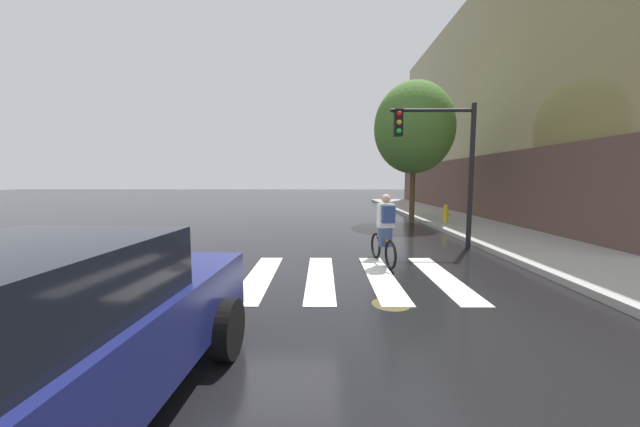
% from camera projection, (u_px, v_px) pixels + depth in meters
% --- Properties ---
extents(ground_plane, '(120.00, 120.00, 0.00)m').
position_uv_depth(ground_plane, '(280.00, 277.00, 7.02)').
color(ground_plane, black).
extents(crosswalk_stripes, '(6.86, 3.33, 0.01)m').
position_uv_depth(crosswalk_stripes, '(290.00, 277.00, 7.01)').
color(crosswalk_stripes, silver).
rests_on(crosswalk_stripes, ground).
extents(manhole_cover, '(0.64, 0.64, 0.01)m').
position_uv_depth(manhole_cover, '(391.00, 304.00, 5.49)').
color(manhole_cover, '#473D1E').
rests_on(manhole_cover, ground).
extents(sedan_near, '(2.35, 4.69, 1.59)m').
position_uv_depth(sedan_near, '(16.00, 355.00, 2.33)').
color(sedan_near, navy).
rests_on(sedan_near, ground).
extents(cyclist, '(0.39, 1.70, 1.69)m').
position_uv_depth(cyclist, '(385.00, 230.00, 7.96)').
color(cyclist, black).
rests_on(cyclist, ground).
extents(traffic_light_near, '(2.47, 0.28, 4.20)m').
position_uv_depth(traffic_light_near, '(444.00, 151.00, 9.73)').
color(traffic_light_near, black).
rests_on(traffic_light_near, ground).
extents(fire_hydrant, '(0.33, 0.22, 0.78)m').
position_uv_depth(fire_hydrant, '(446.00, 213.00, 14.84)').
color(fire_hydrant, gold).
rests_on(fire_hydrant, sidewalk).
extents(street_tree_near, '(3.65, 3.65, 6.49)m').
position_uv_depth(street_tree_near, '(414.00, 128.00, 15.46)').
color(street_tree_near, '#4C3823').
rests_on(street_tree_near, ground).
extents(corner_building, '(15.61, 24.34, 11.93)m').
position_uv_depth(corner_building, '(592.00, 112.00, 19.45)').
color(corner_building, brown).
rests_on(corner_building, ground).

